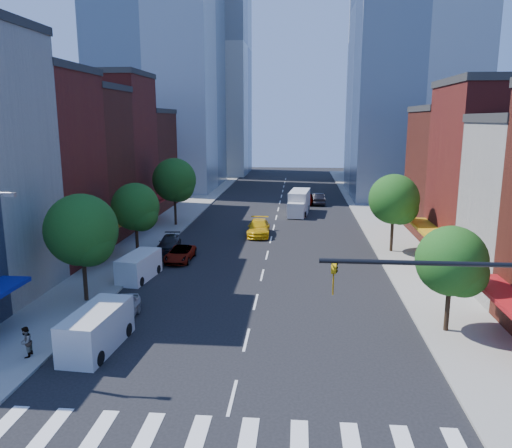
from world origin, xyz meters
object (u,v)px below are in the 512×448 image
Objects in this scene: parked_car_rear at (169,243)px; traffic_car_far at (307,198)px; parked_car_front at (121,309)px; cargo_van_far at (138,267)px; parked_car_second at (152,258)px; box_truck at (299,203)px; cargo_van_near at (96,330)px; pedestrian_far at (26,342)px; traffic_car_oncoming at (318,199)px; taxi at (259,228)px; parked_car_third at (180,254)px.

traffic_car_far is at bearing 58.53° from parked_car_rear.
cargo_van_far reaches higher than parked_car_front.
box_truck reaches higher than parked_car_second.
parked_car_front is 17.40m from parked_car_rear.
pedestrian_far is (-3.15, -1.43, -0.13)m from cargo_van_near.
parked_car_rear is 21.37m from cargo_van_near.
taxi is at bearing 67.66° from traffic_car_oncoming.
box_truck is (10.34, 23.16, 0.80)m from parked_car_third.
traffic_car_oncoming is 52.74m from pedestrian_far.
parked_car_rear is at bearing 91.59° from parked_car_front.
pedestrian_far is (-1.58, -13.49, -0.02)m from cargo_van_far.
cargo_van_far is at bearing -107.06° from box_truck.
traffic_car_far is (13.56, 36.54, -0.16)m from cargo_van_far.
parked_car_third is at bearing 63.60° from traffic_car_oncoming.
taxi reaches higher than parked_car_second.
cargo_van_far is at bearing 167.24° from pedestrian_far.
parked_car_second is 5.55m from parked_car_rear.
cargo_van_near reaches higher than parked_car_third.
parked_car_second is 0.51× the size of box_truck.
parked_car_second is at bearing 96.76° from cargo_van_far.
parked_car_second reaches higher than parked_car_third.
taxi is at bearing 80.85° from cargo_van_near.
traffic_car_oncoming is (13.11, 31.19, 0.17)m from parked_car_third.
parked_car_front is at bearing -72.49° from cargo_van_far.
parked_car_front is at bearing 69.42° from traffic_car_oncoming.
taxi is at bearing 155.64° from pedestrian_far.
traffic_car_oncoming is at bearing 69.71° from parked_car_front.
parked_car_second is 0.69× the size of taxi.
taxi is at bearing 53.61° from parked_car_second.
parked_car_third is 25.37m from box_truck.
parked_car_second is at bearing -110.07° from box_truck.
parked_car_front is 0.55× the size of box_truck.
parked_car_third is 2.83× the size of pedestrian_far.
parked_car_front reaches higher than parked_car_third.
parked_car_front is at bearing 81.78° from traffic_car_far.
cargo_van_far reaches higher than taxi.
cargo_van_near is at bearing -92.39° from parked_car_front.
traffic_car_far is at bearing 157.09° from pedestrian_far.
parked_car_rear is at bearing 96.91° from cargo_van_far.
pedestrian_far is (-15.14, -50.03, 0.14)m from traffic_car_far.
pedestrian_far is at bearing -101.98° from box_truck.
parked_car_third is at bearing 76.60° from traffic_car_far.
cargo_van_far is at bearing -92.93° from parked_car_second.
cargo_van_near is 1.10× the size of traffic_car_far.
parked_car_rear is 22.79m from pedestrian_far.
parked_car_front is 0.75× the size of taxi.
box_truck is at bearing 73.57° from cargo_van_far.
parked_car_second is 2.59m from parked_car_third.
parked_car_second is 0.85× the size of parked_car_third.
cargo_van_far is 0.86× the size of taxi.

